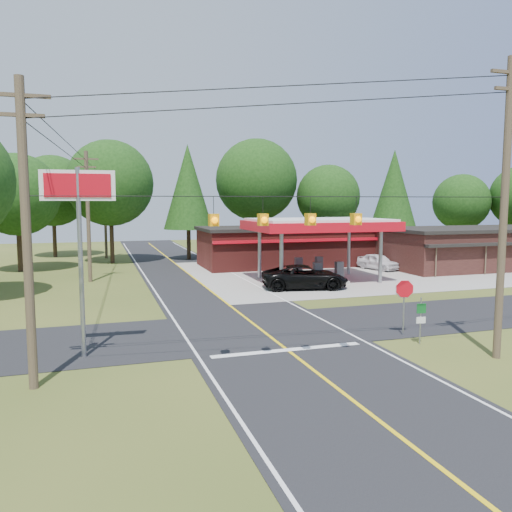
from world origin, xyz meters
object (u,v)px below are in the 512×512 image
object	(u,v)px
gas_canopy	(319,227)
big_stop_sign	(79,216)
suv_car	(305,277)
octagonal_stop_sign	(404,293)
sedan_car	(378,262)

from	to	relation	value
gas_canopy	big_stop_sign	size ratio (longest dim) A/B	1.43
suv_car	gas_canopy	bearing A→B (deg)	-27.02
big_stop_sign	octagonal_stop_sign	size ratio (longest dim) A/B	2.82
sedan_car	big_stop_sign	world-z (taller)	big_stop_sign
suv_car	octagonal_stop_sign	xyz separation A→B (m)	(-0.67, -13.01, 1.13)
suv_car	sedan_car	size ratio (longest dim) A/B	1.42
gas_canopy	suv_car	size ratio (longest dim) A/B	1.74
gas_canopy	octagonal_stop_sign	size ratio (longest dim) A/B	4.02
suv_car	octagonal_stop_sign	distance (m)	13.08
sedan_car	suv_car	bearing A→B (deg)	-158.10
sedan_car	octagonal_stop_sign	world-z (taller)	octagonal_stop_sign
gas_canopy	suv_car	world-z (taller)	gas_canopy
suv_car	octagonal_stop_sign	size ratio (longest dim) A/B	2.30
suv_car	big_stop_sign	distance (m)	19.49
big_stop_sign	octagonal_stop_sign	world-z (taller)	big_stop_sign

